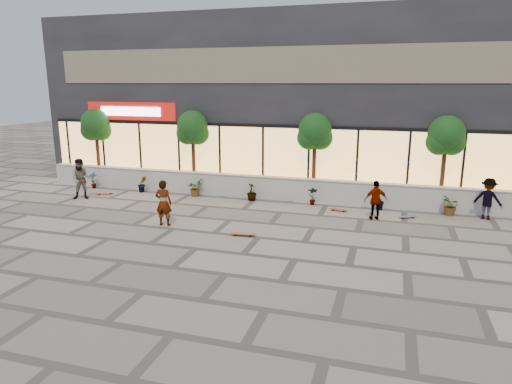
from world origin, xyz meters
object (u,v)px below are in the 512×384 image
(skateboard_right_near, at_px, (339,209))
(skater_center, at_px, (164,203))
(tree_west, at_px, (96,127))
(skater_right_far, at_px, (488,199))
(tree_mideast, at_px, (315,134))
(skater_left, at_px, (81,179))
(tree_east, at_px, (446,138))
(tree_midwest, at_px, (193,130))
(skater_right_near, at_px, (376,200))
(skateboard_left, at_px, (105,193))
(skateboard_right_far, at_px, (408,217))
(skateboard_center, at_px, (243,234))

(skateboard_right_near, bearing_deg, skater_center, -135.94)
(tree_west, height_order, skater_right_far, tree_west)
(tree_mideast, relative_size, skater_right_far, 2.38)
(tree_west, height_order, skater_center, tree_west)
(skater_left, bearing_deg, tree_east, -14.32)
(skater_left, bearing_deg, tree_mideast, -8.25)
(skater_right_far, xyz_separation_m, skateboard_right_near, (-5.68, -0.52, -0.75))
(tree_midwest, relative_size, skater_center, 2.25)
(skater_right_near, relative_size, skateboard_right_near, 2.01)
(tree_midwest, bearing_deg, skater_center, -76.63)
(skateboard_left, distance_m, skateboard_right_far, 13.81)
(skater_right_near, distance_m, skater_right_far, 4.38)
(tree_east, relative_size, skateboard_right_far, 5.56)
(skater_right_far, bearing_deg, skateboard_right_near, 27.30)
(skater_right_near, height_order, skateboard_right_far, skater_right_near)
(skateboard_left, height_order, skateboard_right_near, skateboard_left)
(skater_right_near, bearing_deg, skateboard_right_near, -46.81)
(skater_center, distance_m, skater_right_far, 12.50)
(tree_west, xyz_separation_m, tree_mideast, (11.50, 0.00, 0.00))
(tree_west, xyz_separation_m, skateboard_right_near, (12.91, -1.92, -2.91))
(skater_left, height_order, skater_right_near, skater_left)
(tree_west, bearing_deg, tree_mideast, 0.00)
(tree_midwest, xyz_separation_m, skateboard_left, (-3.66, -2.22, -2.90))
(tree_mideast, height_order, skateboard_center, tree_mideast)
(skater_right_far, relative_size, skateboard_left, 1.97)
(tree_midwest, xyz_separation_m, tree_east, (11.50, 0.00, 0.00))
(skateboard_center, distance_m, skateboard_left, 9.09)
(tree_mideast, distance_m, skateboard_right_near, 3.76)
(tree_east, height_order, skateboard_left, tree_east)
(tree_midwest, bearing_deg, skateboard_left, -148.74)
(tree_mideast, bearing_deg, tree_midwest, 180.00)
(skater_center, bearing_deg, skateboard_center, 169.60)
(skater_center, bearing_deg, skateboard_left, -39.89)
(skater_right_near, bearing_deg, tree_mideast, -62.52)
(tree_midwest, height_order, skateboard_right_near, tree_midwest)
(skater_center, distance_m, skater_right_near, 8.14)
(skater_right_near, bearing_deg, skateboard_center, 18.19)
(tree_east, relative_size, skater_right_far, 2.38)
(skateboard_center, bearing_deg, skateboard_left, 147.63)
(skater_left, xyz_separation_m, skateboard_right_near, (11.53, 1.34, -0.86))
(skater_center, relative_size, skater_right_far, 1.06)
(tree_mideast, bearing_deg, skateboard_left, -167.04)
(tree_mideast, bearing_deg, tree_east, 0.00)
(tree_west, relative_size, skater_right_near, 2.52)
(tree_east, xyz_separation_m, skater_right_far, (1.59, -1.40, -2.16))
(skateboard_center, bearing_deg, tree_west, 141.57)
(tree_mideast, relative_size, skater_right_near, 2.52)
(tree_west, distance_m, skater_left, 4.09)
(skateboard_center, distance_m, skateboard_right_near, 5.02)
(skateboard_right_near, bearing_deg, skateboard_left, -166.76)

